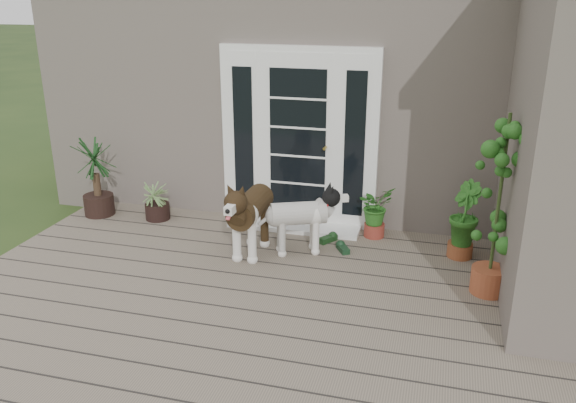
# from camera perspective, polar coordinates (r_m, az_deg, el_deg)

# --- Properties ---
(deck) EXTENTS (6.20, 4.60, 0.12)m
(deck) POSITION_cam_1_polar(r_m,az_deg,el_deg) (5.45, -2.76, -11.17)
(deck) COLOR #6B5B4C
(deck) RESTS_ON ground
(house_main) EXTENTS (7.40, 4.00, 3.10)m
(house_main) POSITION_cam_1_polar(r_m,az_deg,el_deg) (8.90, 5.64, 11.31)
(house_main) COLOR #665E54
(house_main) RESTS_ON ground
(door_unit) EXTENTS (1.90, 0.14, 2.15)m
(door_unit) POSITION_cam_1_polar(r_m,az_deg,el_deg) (7.04, 1.04, 6.15)
(door_unit) COLOR white
(door_unit) RESTS_ON deck
(door_step) EXTENTS (1.60, 0.40, 0.05)m
(door_step) POSITION_cam_1_polar(r_m,az_deg,el_deg) (7.18, 0.59, -2.38)
(door_step) COLOR white
(door_step) RESTS_ON deck
(brindle_dog) EXTENTS (0.43, 0.97, 0.80)m
(brindle_dog) POSITION_cam_1_polar(r_m,az_deg,el_deg) (6.37, -3.63, -1.76)
(brindle_dog) COLOR #3F2C17
(brindle_dog) RESTS_ON deck
(white_dog) EXTENTS (0.88, 0.64, 0.67)m
(white_dog) POSITION_cam_1_polar(r_m,az_deg,el_deg) (6.41, 1.02, -2.20)
(white_dog) COLOR white
(white_dog) RESTS_ON deck
(spider_plant) EXTENTS (0.60, 0.60, 0.54)m
(spider_plant) POSITION_cam_1_polar(r_m,az_deg,el_deg) (7.56, -12.63, 0.28)
(spider_plant) COLOR #90A767
(spider_plant) RESTS_ON deck
(yucca) EXTENTS (0.85, 0.85, 1.04)m
(yucca) POSITION_cam_1_polar(r_m,az_deg,el_deg) (7.83, -18.14, 2.38)
(yucca) COLOR black
(yucca) RESTS_ON deck
(herb_a) EXTENTS (0.58, 0.58, 0.52)m
(herb_a) POSITION_cam_1_polar(r_m,az_deg,el_deg) (6.93, 8.42, -1.35)
(herb_a) COLOR #194C15
(herb_a) RESTS_ON deck
(herb_b) EXTENTS (0.49, 0.49, 0.63)m
(herb_b) POSITION_cam_1_polar(r_m,az_deg,el_deg) (6.59, 16.51, -2.65)
(herb_b) COLOR #17521B
(herb_b) RESTS_ON deck
(herb_c) EXTENTS (0.44, 0.44, 0.60)m
(herb_c) POSITION_cam_1_polar(r_m,az_deg,el_deg) (6.71, 20.70, -2.85)
(herb_c) COLOR #21601B
(herb_c) RESTS_ON deck
(sapling) EXTENTS (0.68, 0.68, 1.81)m
(sapling) POSITION_cam_1_polar(r_m,az_deg,el_deg) (5.69, 19.75, -0.23)
(sapling) COLOR #245E1B
(sapling) RESTS_ON deck
(clog_left) EXTENTS (0.24, 0.29, 0.08)m
(clog_left) POSITION_cam_1_polar(r_m,az_deg,el_deg) (6.58, 5.34, -4.49)
(clog_left) COLOR #14321B
(clog_left) RESTS_ON deck
(clog_right) EXTENTS (0.26, 0.30, 0.08)m
(clog_right) POSITION_cam_1_polar(r_m,az_deg,el_deg) (6.81, 3.88, -3.59)
(clog_right) COLOR #153515
(clog_right) RESTS_ON deck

